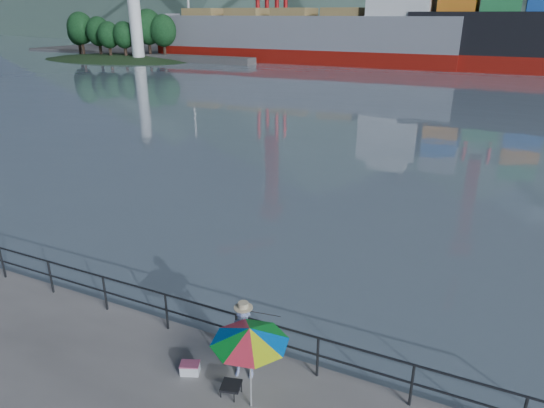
{
  "coord_description": "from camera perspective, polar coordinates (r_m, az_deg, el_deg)",
  "views": [
    {
      "loc": [
        7.74,
        -6.43,
        7.43
      ],
      "look_at": [
        1.88,
        6.0,
        2.0
      ],
      "focal_mm": 32.0,
      "sensor_mm": 36.0,
      "label": 1
    }
  ],
  "objects": [
    {
      "name": "folding_stool",
      "position": [
        10.82,
        -4.83,
        -20.9
      ],
      "size": [
        0.49,
        0.49,
        0.26
      ],
      "color": "black",
      "rests_on": "ground"
    },
    {
      "name": "harbor_water",
      "position": [
        136.85,
        23.03,
        16.84
      ],
      "size": [
        500.0,
        280.0,
        0.0
      ],
      "primitive_type": "cube",
      "color": "slate",
      "rests_on": "ground"
    },
    {
      "name": "lighthouse_islet",
      "position": [
        93.09,
        -17.92,
        16.16
      ],
      "size": [
        48.0,
        26.4,
        19.2
      ],
      "color": "#263F1E",
      "rests_on": "ground"
    },
    {
      "name": "guardrail",
      "position": [
        13.18,
        -15.84,
        -10.98
      ],
      "size": [
        22.0,
        0.06,
        1.03
      ],
      "color": "#2D3033",
      "rests_on": "ground"
    },
    {
      "name": "fishing_rod",
      "position": [
        12.12,
        -1.21,
        -16.24
      ],
      "size": [
        0.16,
        1.85,
        1.31
      ],
      "primitive_type": "cylinder",
      "rotation": [
        0.96,
        0.0,
        -0.08
      ],
      "color": "black",
      "rests_on": "ground"
    },
    {
      "name": "cooler_bag",
      "position": [
        11.43,
        -9.62,
        -18.57
      ],
      "size": [
        0.48,
        0.4,
        0.23
      ],
      "primitive_type": "cube",
      "rotation": [
        0.0,
        0.0,
        0.39
      ],
      "color": "white",
      "rests_on": "ground"
    },
    {
      "name": "bulk_carrier",
      "position": [
        83.75,
        4.52,
        19.24
      ],
      "size": [
        51.06,
        8.84,
        14.5
      ],
      "color": "maroon",
      "rests_on": "ground"
    },
    {
      "name": "beach_umbrella",
      "position": [
        9.55,
        -2.64,
        -15.17
      ],
      "size": [
        1.8,
        1.8,
        1.89
      ],
      "color": "white",
      "rests_on": "ground"
    },
    {
      "name": "fisherman",
      "position": [
        10.81,
        -3.29,
        -15.95
      ],
      "size": [
        0.71,
        0.56,
        1.71
      ],
      "primitive_type": "imported",
      "rotation": [
        0.0,
        0.0,
        0.26
      ],
      "color": "#243E91",
      "rests_on": "ground"
    },
    {
      "name": "far_dock",
      "position": [
        99.73,
        27.5,
        14.98
      ],
      "size": [
        200.0,
        40.0,
        0.4
      ],
      "primitive_type": "cube",
      "color": "#514F4C",
      "rests_on": "ground"
    }
  ]
}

